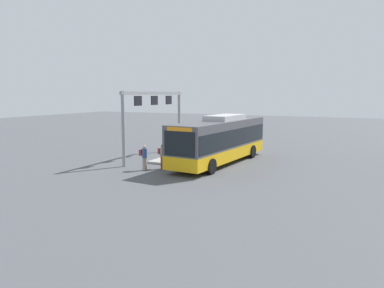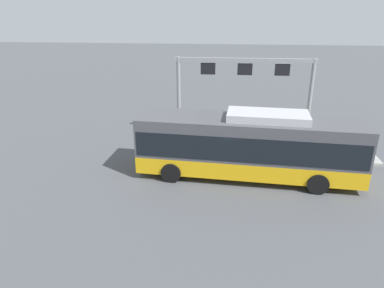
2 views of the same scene
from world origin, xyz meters
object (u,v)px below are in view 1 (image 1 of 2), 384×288
at_px(person_boarding, 144,157).
at_px(trash_bin, 213,143).
at_px(bus_main, 220,138).
at_px(person_waiting_near, 162,156).
at_px(person_waiting_mid, 181,147).

distance_m(person_boarding, trash_bin, 10.64).
distance_m(bus_main, person_waiting_near, 4.64).
height_order(person_boarding, trash_bin, person_boarding).
distance_m(bus_main, person_boarding, 5.87).
relative_size(person_boarding, trash_bin, 1.86).
height_order(person_boarding, person_waiting_near, same).
bearing_deg(bus_main, person_waiting_near, -32.00).
bearing_deg(trash_bin, person_waiting_near, 1.92).
distance_m(person_boarding, person_waiting_near, 1.25).
relative_size(person_waiting_near, trash_bin, 1.86).
height_order(person_waiting_mid, trash_bin, person_waiting_mid).
height_order(bus_main, trash_bin, bus_main).
xyz_separation_m(person_waiting_mid, trash_bin, (-6.29, 0.05, -0.44)).
height_order(bus_main, person_waiting_mid, bus_main).
bearing_deg(person_boarding, person_waiting_mid, 70.24).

